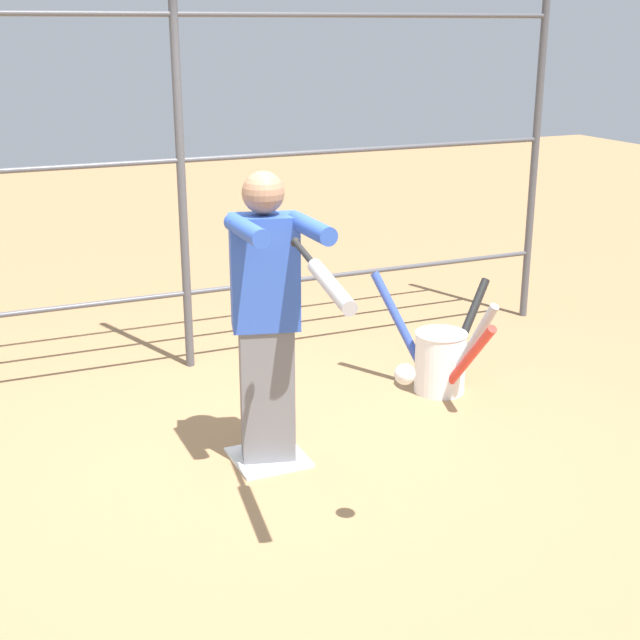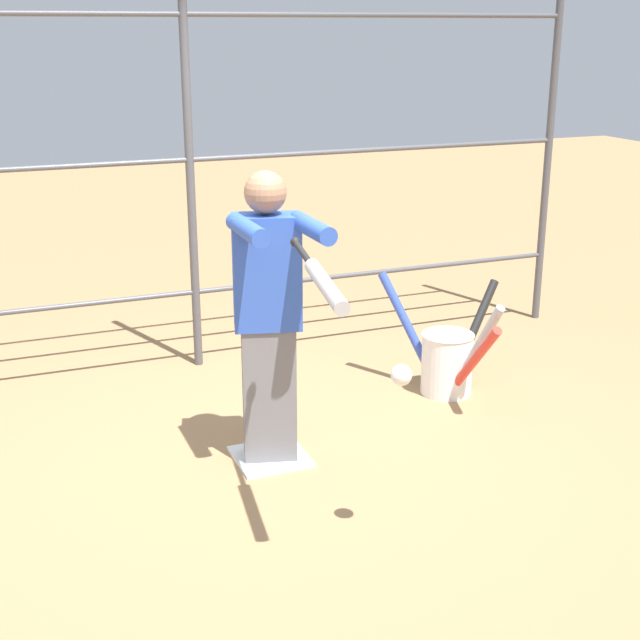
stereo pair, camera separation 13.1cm
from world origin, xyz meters
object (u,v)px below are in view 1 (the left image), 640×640
object	(u,v)px
baseball_bat_swinging	(326,280)
batter	(267,312)
bat_bucket	(442,358)
softball_in_flight	(405,374)

from	to	relation	value
baseball_bat_swinging	batter	bearing A→B (deg)	-94.97
baseball_bat_swinging	bat_bucket	distance (m)	2.33
baseball_bat_swinging	bat_bucket	size ratio (longest dim) A/B	0.87
softball_in_flight	bat_bucket	bearing A→B (deg)	-126.91
batter	bat_bucket	size ratio (longest dim) A/B	1.55
batter	softball_in_flight	xyz separation A→B (m)	(-0.26, 1.04, -0.02)
batter	baseball_bat_swinging	xyz separation A→B (m)	(0.08, 0.96, 0.43)
softball_in_flight	bat_bucket	distance (m)	2.00
baseball_bat_swinging	bat_bucket	bearing A→B (deg)	-135.96
bat_bucket	batter	bearing A→B (deg)	18.75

